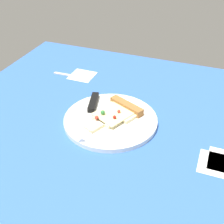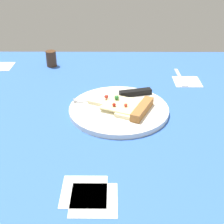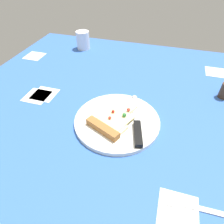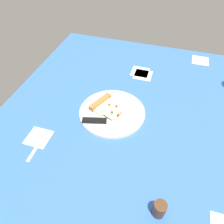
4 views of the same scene
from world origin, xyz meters
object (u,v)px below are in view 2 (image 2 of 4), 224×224
pepper_shaker (51,59)px  plate (119,109)px  pizza_slice (127,107)px  knife (121,95)px  fork (181,78)px

pepper_shaker → plate: bearing=125.4°
plate → pepper_shaker: bearing=-54.6°
pizza_slice → pepper_shaker: size_ratio=3.22×
knife → plate: bearing=159.1°
plate → knife: knife is taller
plate → pizza_slice: bearing=155.8°
knife → pepper_shaker: bearing=27.2°
knife → pepper_shaker: size_ratio=4.01×
pepper_shaker → fork: bearing=165.5°
knife → pepper_shaker: pepper_shaker is taller
plate → knife: bearing=-96.1°
plate → fork: (-22.07, -23.50, -0.31)cm
plate → fork: 32.24cm
pepper_shaker → knife: bearing=132.1°
plate → pizza_slice: pizza_slice is taller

